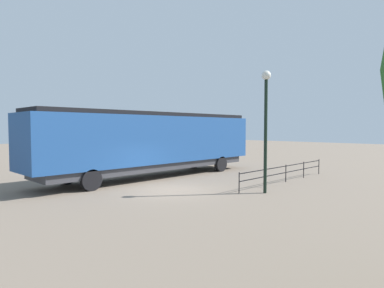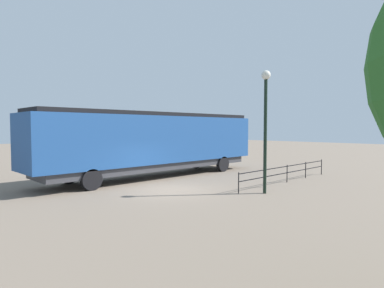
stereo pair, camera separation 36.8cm
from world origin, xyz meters
name	(u,v)px [view 2 (the right image)]	position (x,y,z in m)	size (l,w,h in m)	color
ground_plane	(169,190)	(0.00, 0.00, 0.00)	(120.00, 120.00, 0.00)	#756656
locomotive	(161,141)	(-4.11, 2.76, 2.34)	(3.10, 16.07, 4.17)	navy
lamp_post	(266,113)	(3.88, 2.79, 3.90)	(0.44, 0.44, 5.94)	black
platform_fence	(287,171)	(3.00, 6.48, 0.68)	(0.05, 9.25, 1.03)	black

